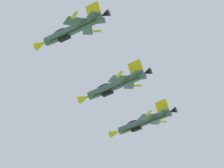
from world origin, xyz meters
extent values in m
cylinder|color=#4C5666|center=(21.00, 43.50, 76.29)|extent=(6.23, 11.72, 1.70)
cube|color=#232833|center=(21.24, 43.60, 75.90)|extent=(5.23, 9.84, 1.14)
cone|color=yellow|center=(18.22, 50.09, 76.29)|extent=(2.37, 2.82, 1.56)
cone|color=black|center=(23.63, 37.28, 76.29)|extent=(1.88, 2.00, 1.36)
ellipsoid|color=#192333|center=(19.65, 45.80, 76.81)|extent=(2.65, 3.54, 1.53)
cube|color=black|center=(20.58, 45.67, 75.61)|extent=(2.13, 2.56, 1.31)
cube|color=#4C5666|center=(19.72, 41.10, 74.76)|extent=(3.76, 2.21, 2.50)
cube|color=yellow|center=(18.54, 39.39, 73.59)|extent=(0.74, 1.64, 0.51)
cube|color=#4C5666|center=(23.71, 42.78, 77.67)|extent=(3.75, 3.99, 2.50)
cube|color=yellow|center=(25.76, 42.43, 78.84)|extent=(1.62, 1.47, 0.51)
cube|color=#4C5666|center=(21.82, 38.31, 75.44)|extent=(1.94, 1.73, 1.36)
cube|color=#4C5666|center=(24.16, 39.30, 77.13)|extent=(2.56, 2.56, 1.36)
cube|color=yellow|center=(21.94, 38.69, 77.79)|extent=(2.50, 3.02, 2.27)
cylinder|color=#4C5666|center=(34.14, 47.15, 73.39)|extent=(6.23, 11.72, 1.70)
cube|color=#232833|center=(34.37, 47.24, 73.00)|extent=(5.24, 9.84, 1.11)
cone|color=yellow|center=(31.36, 53.73, 73.39)|extent=(2.37, 2.82, 1.56)
cone|color=black|center=(36.77, 40.93, 73.39)|extent=(1.88, 2.00, 1.36)
ellipsoid|color=#192333|center=(32.80, 49.45, 73.93)|extent=(2.64, 3.54, 1.52)
cube|color=black|center=(33.70, 49.30, 72.71)|extent=(2.13, 2.56, 1.30)
cube|color=#4C5666|center=(32.82, 44.72, 71.93)|extent=(3.81, 2.22, 2.41)
cube|color=yellow|center=(31.61, 43.01, 70.81)|extent=(0.74, 1.64, 0.50)
cube|color=#4C5666|center=(36.88, 46.44, 74.71)|extent=(3.78, 4.04, 2.41)
cube|color=yellow|center=(38.96, 46.10, 75.83)|extent=(1.62, 1.47, 0.50)
cube|color=#4C5666|center=(34.94, 41.95, 72.58)|extent=(1.97, 1.73, 1.31)
cube|color=#4C5666|center=(37.31, 42.95, 74.21)|extent=(2.58, 2.58, 1.31)
cube|color=yellow|center=(35.12, 42.35, 74.92)|extent=(2.44, 3.00, 2.31)
cylinder|color=#4C5666|center=(46.82, 53.11, 76.02)|extent=(6.23, 11.72, 1.70)
cube|color=#232833|center=(47.03, 53.20, 75.62)|extent=(5.25, 9.85, 1.07)
cone|color=yellow|center=(44.04, 59.69, 76.02)|extent=(2.37, 2.82, 1.56)
cone|color=black|center=(49.44, 46.89, 76.02)|extent=(1.88, 2.00, 1.36)
ellipsoid|color=#192333|center=(45.49, 55.41, 76.57)|extent=(2.63, 3.53, 1.50)
cube|color=black|center=(46.35, 55.25, 75.33)|extent=(2.12, 2.56, 1.28)
cube|color=#4C5666|center=(45.45, 50.67, 74.63)|extent=(3.88, 2.22, 2.29)
cube|color=yellow|center=(44.21, 48.93, 73.57)|extent=(0.74, 1.64, 0.49)
cube|color=#4C5666|center=(49.60, 52.42, 77.27)|extent=(3.83, 4.09, 2.29)
cube|color=yellow|center=(51.71, 52.09, 78.33)|extent=(1.62, 1.48, 0.49)
cube|color=#4C5666|center=(47.59, 47.90, 75.25)|extent=(2.01, 1.73, 1.25)
cube|color=#4C5666|center=(50.01, 48.92, 76.79)|extent=(2.60, 2.60, 1.25)
cube|color=yellow|center=(47.84, 48.33, 77.59)|extent=(2.38, 2.97, 2.35)
camera|label=1|loc=(-4.07, 0.69, 1.94)|focal=76.90mm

